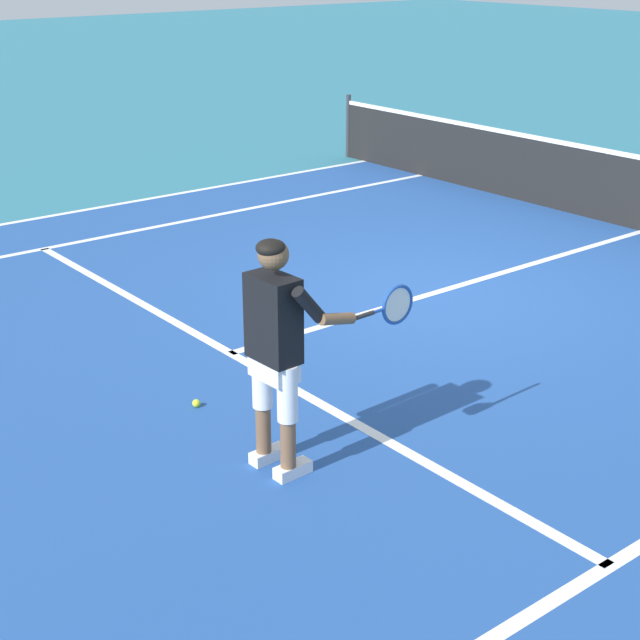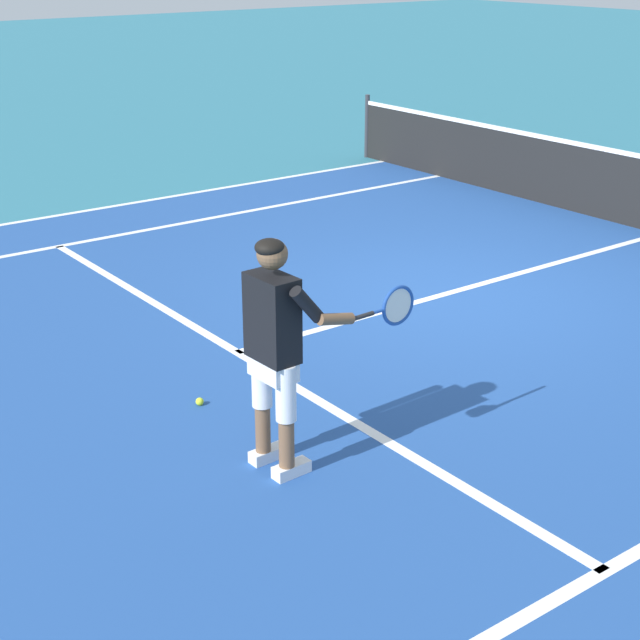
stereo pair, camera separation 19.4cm
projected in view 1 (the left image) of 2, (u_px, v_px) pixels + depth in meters
ground_plane at (433, 293)px, 10.32m from camera, size 80.00×80.00×0.00m
court_inner_surface at (358, 316)px, 9.70m from camera, size 10.98×10.15×0.00m
line_service at (231, 353)px, 8.82m from camera, size 8.23×0.10×0.01m
line_centre_service at (472, 282)px, 10.67m from camera, size 0.10×6.40×0.01m
line_singles_left at (154, 227)px, 12.70m from camera, size 0.10×9.75×0.01m
line_doubles_left at (106, 206)px, 13.70m from camera, size 0.10×9.75×0.01m
tennis_player at (278, 341)px, 6.53m from camera, size 0.62×1.13×1.71m
tennis_ball_near_feet at (196, 403)px, 7.80m from camera, size 0.07×0.07×0.07m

